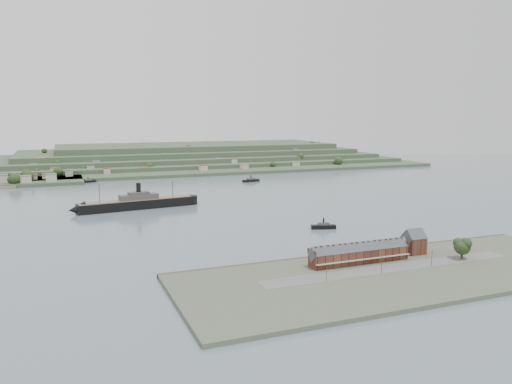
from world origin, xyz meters
name	(u,v)px	position (x,y,z in m)	size (l,w,h in m)	color
ground	(256,209)	(0.00, 0.00, 0.00)	(1400.00, 1400.00, 0.00)	slate
near_shore	(398,273)	(0.00, -186.75, 1.01)	(220.00, 80.00, 2.60)	#4C5142
terrace_row	(359,253)	(-10.00, -168.02, 6.84)	(55.60, 9.80, 11.07)	#442018
gabled_building	(414,242)	(27.50, -164.00, 8.19)	(10.40, 10.18, 14.09)	#442018
far_peninsula	(180,157)	(27.91, 393.10, 11.88)	(760.00, 309.00, 30.00)	#354A31
steamship	(133,204)	(-94.89, 35.86, 4.77)	(107.58, 26.17, 25.86)	black
tugboat	(323,226)	(15.41, -85.79, 1.84)	(17.30, 9.20, 7.53)	black
ferry_west	(88,181)	(-119.89, 225.00, 1.60)	(18.34, 8.76, 6.63)	black
ferry_east	(251,180)	(57.72, 161.19, 1.87)	(21.43, 9.90, 7.76)	black
fig_tree	(463,246)	(44.01, -182.88, 9.23)	(10.62, 9.20, 11.85)	#432F1F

